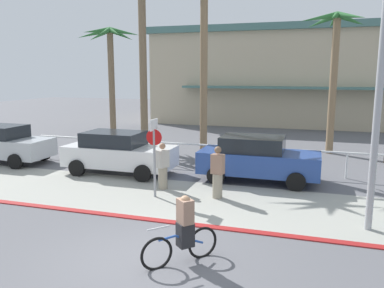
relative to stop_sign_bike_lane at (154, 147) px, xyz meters
The scene contains 17 objects.
ground_plane 6.28m from the stop_sign_bike_lane, 76.12° to the left, with size 80.00×80.00×0.00m, color #5B5B60.
sidewalk_strip 2.21m from the stop_sign_bike_lane, ahead, with size 44.00×4.00×0.02m, color #9E9E93.
curb_paint 2.93m from the stop_sign_bike_lane, 53.00° to the right, with size 44.00×0.24×0.03m, color maroon.
building_backdrop 22.63m from the stop_sign_bike_lane, 83.99° to the left, with size 21.21×10.48×7.54m.
rail_fence 4.68m from the stop_sign_bike_lane, 71.64° to the left, with size 18.64×0.08×1.04m.
stop_sign_bike_lane is the anchor object (origin of this frame).
streetlight_curb 6.90m from the stop_sign_bike_lane, ahead, with size 0.24×2.54×7.50m.
palm_tree_0 12.19m from the stop_sign_bike_lane, 125.57° to the left, with size 3.73×3.18×6.63m.
palm_tree_1 8.54m from the stop_sign_bike_lane, 116.80° to the left, with size 3.60×2.89×8.71m.
palm_tree_2 8.57m from the stop_sign_bike_lane, 93.17° to the left, with size 3.38×3.58×8.40m.
palm_tree_3 11.44m from the stop_sign_bike_lane, 59.18° to the left, with size 3.03×3.06×6.90m.
car_silver_0 8.99m from the stop_sign_bike_lane, 162.79° to the left, with size 4.40×2.02×1.69m.
car_white_1 3.66m from the stop_sign_bike_lane, 136.79° to the left, with size 4.40×2.02×1.69m.
car_blue_2 4.21m from the stop_sign_bike_lane, 45.88° to the left, with size 4.40×2.02×1.69m.
cyclist_blue_0 4.70m from the stop_sign_bike_lane, 59.54° to the right, with size 1.28×1.37×1.50m.
pedestrian_0 2.22m from the stop_sign_bike_lane, 14.28° to the left, with size 0.44×0.37×1.71m.
pedestrian_2 1.30m from the stop_sign_bike_lane, 95.41° to the left, with size 0.44×0.48×1.64m.
Camera 1 is at (3.43, -7.25, 3.97)m, focal length 36.78 mm.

